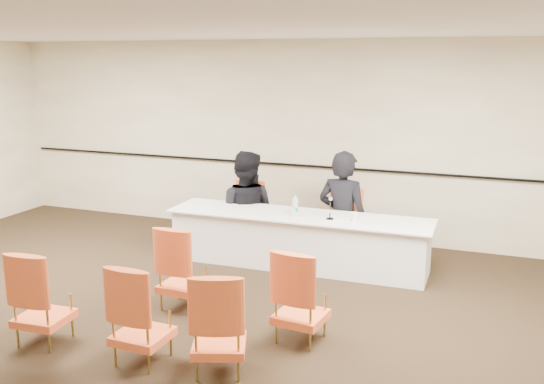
{
  "coord_description": "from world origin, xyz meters",
  "views": [
    {
      "loc": [
        3.06,
        -4.79,
        2.73
      ],
      "look_at": [
        0.18,
        2.6,
        0.96
      ],
      "focal_mm": 40.0,
      "sensor_mm": 36.0,
      "label": 1
    }
  ],
  "objects_px": {
    "aud_chair_back_left": "(43,296)",
    "panelist_main_chair": "(343,224)",
    "microphone": "(330,209)",
    "aud_chair_front_mid": "(183,267)",
    "panelist_main": "(343,221)",
    "water_bottle": "(295,205)",
    "coffee_cup": "(355,217)",
    "panel_table": "(298,240)",
    "aud_chair_front_right": "(301,295)",
    "aud_chair_back_right": "(219,321)",
    "panelist_second": "(245,215)",
    "drinking_glass": "(293,212)",
    "aud_chair_back_mid": "(142,313)",
    "panelist_second_chair": "(245,215)"
  },
  "relations": [
    {
      "from": "drinking_glass",
      "to": "panel_table",
      "type": "bearing_deg",
      "value": 63.86
    },
    {
      "from": "panelist_main",
      "to": "panelist_second_chair",
      "type": "xyz_separation_m",
      "value": [
        -1.46,
        -0.03,
        -0.05
      ]
    },
    {
      "from": "panelist_second_chair",
      "to": "aud_chair_front_mid",
      "type": "xyz_separation_m",
      "value": [
        0.26,
        -2.29,
        0.0
      ]
    },
    {
      "from": "coffee_cup",
      "to": "water_bottle",
      "type": "bearing_deg",
      "value": 176.12
    },
    {
      "from": "water_bottle",
      "to": "coffee_cup",
      "type": "distance_m",
      "value": 0.82
    },
    {
      "from": "panelist_main",
      "to": "panelist_second",
      "type": "bearing_deg",
      "value": 10.02
    },
    {
      "from": "panelist_main",
      "to": "panel_table",
      "type": "bearing_deg",
      "value": 58.48
    },
    {
      "from": "panelist_second",
      "to": "microphone",
      "type": "relative_size",
      "value": 7.03
    },
    {
      "from": "panel_table",
      "to": "aud_chair_back_left",
      "type": "height_order",
      "value": "aud_chair_back_left"
    },
    {
      "from": "panelist_second",
      "to": "water_bottle",
      "type": "relative_size",
      "value": 7.59
    },
    {
      "from": "panelist_second",
      "to": "aud_chair_back_right",
      "type": "xyz_separation_m",
      "value": [
        1.26,
        -3.42,
        -0.0
      ]
    },
    {
      "from": "panelist_main_chair",
      "to": "microphone",
      "type": "relative_size",
      "value": 3.53
    },
    {
      "from": "coffee_cup",
      "to": "aud_chair_front_mid",
      "type": "bearing_deg",
      "value": -131.25
    },
    {
      "from": "aud_chair_back_mid",
      "to": "aud_chair_front_right",
      "type": "bearing_deg",
      "value": 38.78
    },
    {
      "from": "panelist_main",
      "to": "drinking_glass",
      "type": "xyz_separation_m",
      "value": [
        -0.51,
        -0.63,
        0.23
      ]
    },
    {
      "from": "panelist_second_chair",
      "to": "water_bottle",
      "type": "xyz_separation_m",
      "value": [
        0.95,
        -0.51,
        0.35
      ]
    },
    {
      "from": "panel_table",
      "to": "aud_chair_back_left",
      "type": "relative_size",
      "value": 3.7
    },
    {
      "from": "panelist_main",
      "to": "aud_chair_front_mid",
      "type": "relative_size",
      "value": 2.08
    },
    {
      "from": "panelist_main_chair",
      "to": "microphone",
      "type": "xyz_separation_m",
      "value": [
        -0.01,
        -0.63,
        0.36
      ]
    },
    {
      "from": "aud_chair_front_right",
      "to": "panelist_second_chair",
      "type": "bearing_deg",
      "value": 129.81
    },
    {
      "from": "panelist_main_chair",
      "to": "microphone",
      "type": "bearing_deg",
      "value": -91.83
    },
    {
      "from": "drinking_glass",
      "to": "coffee_cup",
      "type": "relative_size",
      "value": 0.86
    },
    {
      "from": "microphone",
      "to": "aud_chair_front_right",
      "type": "bearing_deg",
      "value": -95.36
    },
    {
      "from": "panel_table",
      "to": "panelist_main_chair",
      "type": "relative_size",
      "value": 3.7
    },
    {
      "from": "panelist_second",
      "to": "microphone",
      "type": "height_order",
      "value": "panelist_second"
    },
    {
      "from": "coffee_cup",
      "to": "aud_chair_back_left",
      "type": "height_order",
      "value": "aud_chair_back_left"
    },
    {
      "from": "panel_table",
      "to": "coffee_cup",
      "type": "distance_m",
      "value": 0.87
    },
    {
      "from": "panelist_second",
      "to": "water_bottle",
      "type": "distance_m",
      "value": 1.14
    },
    {
      "from": "water_bottle",
      "to": "aud_chair_back_right",
      "type": "height_order",
      "value": "water_bottle"
    },
    {
      "from": "drinking_glass",
      "to": "aud_chair_front_mid",
      "type": "distance_m",
      "value": 1.85
    },
    {
      "from": "panelist_second",
      "to": "aud_chair_front_right",
      "type": "distance_m",
      "value": 3.11
    },
    {
      "from": "panelist_main_chair",
      "to": "drinking_glass",
      "type": "relative_size",
      "value": 9.5
    },
    {
      "from": "aud_chair_back_left",
      "to": "panelist_main_chair",
      "type": "bearing_deg",
      "value": 55.88
    },
    {
      "from": "panel_table",
      "to": "aud_chair_front_mid",
      "type": "xyz_separation_m",
      "value": [
        -0.74,
        -1.78,
        0.12
      ]
    },
    {
      "from": "aud_chair_front_mid",
      "to": "aud_chair_back_right",
      "type": "xyz_separation_m",
      "value": [
        1.0,
        -1.13,
        0.0
      ]
    },
    {
      "from": "microphone",
      "to": "aud_chair_front_mid",
      "type": "height_order",
      "value": "microphone"
    },
    {
      "from": "panelist_second_chair",
      "to": "microphone",
      "type": "relative_size",
      "value": 3.53
    },
    {
      "from": "panelist_second_chair",
      "to": "panelist_main_chair",
      "type": "bearing_deg",
      "value": 0.0
    },
    {
      "from": "panelist_main",
      "to": "aud_chair_back_mid",
      "type": "bearing_deg",
      "value": 84.09
    },
    {
      "from": "coffee_cup",
      "to": "panelist_main_chair",
      "type": "bearing_deg",
      "value": 117.21
    },
    {
      "from": "panelist_main_chair",
      "to": "panelist_second_chair",
      "type": "xyz_separation_m",
      "value": [
        -1.46,
        -0.03,
        0.0
      ]
    },
    {
      "from": "coffee_cup",
      "to": "panelist_second_chair",
      "type": "bearing_deg",
      "value": 162.12
    },
    {
      "from": "panelist_second",
      "to": "aud_chair_back_mid",
      "type": "distance_m",
      "value": 3.55
    },
    {
      "from": "panelist_second",
      "to": "microphone",
      "type": "distance_m",
      "value": 1.61
    },
    {
      "from": "panel_table",
      "to": "microphone",
      "type": "xyz_separation_m",
      "value": [
        0.45,
        -0.09,
        0.49
      ]
    },
    {
      "from": "coffee_cup",
      "to": "microphone",
      "type": "bearing_deg",
      "value": -174.37
    },
    {
      "from": "drinking_glass",
      "to": "aud_chair_back_mid",
      "type": "bearing_deg",
      "value": -98.41
    },
    {
      "from": "aud_chair_front_mid",
      "to": "aud_chair_back_mid",
      "type": "xyz_separation_m",
      "value": [
        0.27,
        -1.22,
        0.0
      ]
    },
    {
      "from": "aud_chair_front_right",
      "to": "coffee_cup",
      "type": "bearing_deg",
      "value": 95.04
    },
    {
      "from": "panelist_main",
      "to": "microphone",
      "type": "relative_size",
      "value": 7.32
    }
  ]
}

